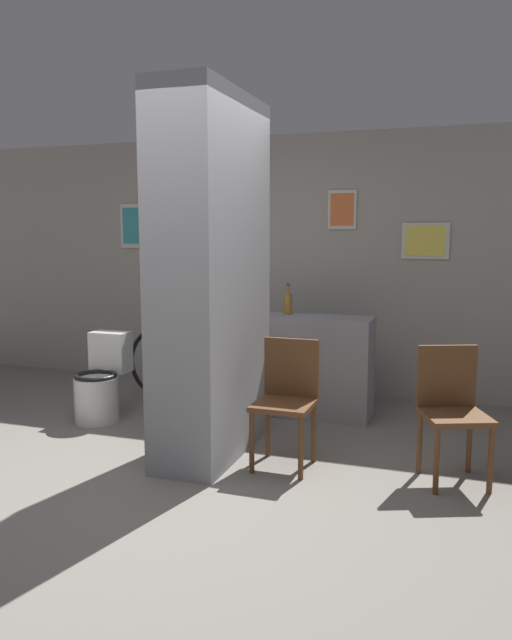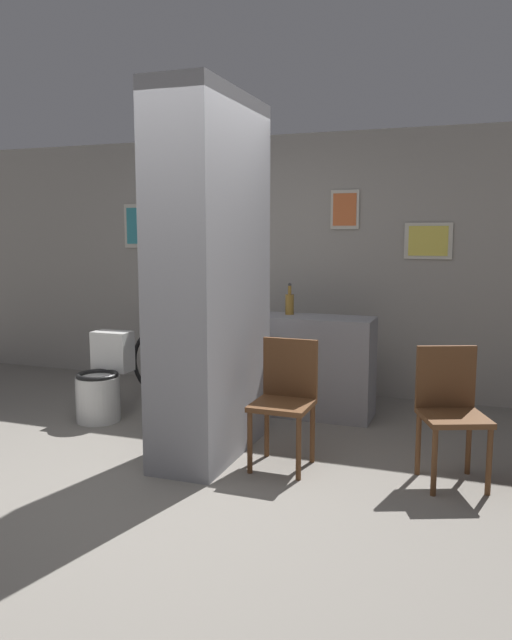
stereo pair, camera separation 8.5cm
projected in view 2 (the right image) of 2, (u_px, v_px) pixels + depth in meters
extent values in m
plane|color=slate|center=(156.00, 478.00, 4.18)|extent=(14.00, 14.00, 0.00)
cube|color=gray|center=(278.00, 264.00, 6.44)|extent=(8.00, 0.06, 2.60)
cube|color=beige|center=(139.00, 226.00, 6.88)|extent=(0.36, 0.02, 0.48)
cube|color=teal|center=(139.00, 226.00, 6.87)|extent=(0.30, 0.01, 0.39)
cube|color=beige|center=(428.00, 241.00, 5.86)|extent=(0.44, 0.02, 0.34)
cube|color=#E0CC4C|center=(428.00, 241.00, 5.85)|extent=(0.36, 0.01, 0.28)
cube|color=beige|center=(345.00, 210.00, 6.09)|extent=(0.28, 0.02, 0.38)
cube|color=#D86633|center=(345.00, 210.00, 6.07)|extent=(0.23, 0.01, 0.31)
cube|color=gray|center=(211.00, 278.00, 4.52)|extent=(0.48, 1.23, 2.60)
cylinder|color=black|center=(163.00, 244.00, 4.34)|extent=(0.03, 0.40, 0.40)
cylinder|color=red|center=(161.00, 244.00, 4.35)|extent=(0.01, 0.07, 0.07)
cube|color=gray|center=(297.00, 365.00, 5.61)|extent=(1.37, 0.44, 0.89)
cylinder|color=silver|center=(98.00, 399.00, 5.41)|extent=(0.38, 0.38, 0.39)
torus|color=black|center=(97.00, 375.00, 5.38)|extent=(0.37, 0.37, 0.04)
cube|color=silver|center=(113.00, 351.00, 5.59)|extent=(0.34, 0.20, 0.36)
cylinder|color=brown|center=(250.00, 443.00, 4.23)|extent=(0.04, 0.04, 0.43)
cylinder|color=brown|center=(299.00, 449.00, 4.11)|extent=(0.04, 0.04, 0.43)
cylinder|color=brown|center=(267.00, 428.00, 4.55)|extent=(0.04, 0.04, 0.43)
cylinder|color=brown|center=(312.00, 433.00, 4.43)|extent=(0.04, 0.04, 0.43)
cube|color=brown|center=(282.00, 405.00, 4.30)|extent=(0.40, 0.40, 0.04)
cube|color=brown|center=(290.00, 368.00, 4.44)|extent=(0.40, 0.03, 0.42)
cylinder|color=brown|center=(434.00, 462.00, 3.86)|extent=(0.04, 0.04, 0.43)
cylinder|color=brown|center=(489.00, 462.00, 3.87)|extent=(0.04, 0.04, 0.43)
cylinder|color=brown|center=(418.00, 444.00, 4.21)|extent=(0.04, 0.04, 0.43)
cylinder|color=brown|center=(469.00, 443.00, 4.22)|extent=(0.04, 0.04, 0.43)
cube|color=brown|center=(454.00, 418.00, 4.01)|extent=(0.52, 0.52, 0.04)
cube|color=brown|center=(446.00, 377.00, 4.16)|extent=(0.38, 0.18, 0.42)
torus|color=black|center=(165.00, 363.00, 6.09)|extent=(0.73, 0.04, 0.73)
torus|color=black|center=(261.00, 370.00, 5.75)|extent=(0.73, 0.04, 0.73)
cylinder|color=#194C8C|center=(212.00, 347.00, 5.89)|extent=(0.91, 0.04, 0.04)
cylinder|color=#194C8C|center=(188.00, 345.00, 5.98)|extent=(0.03, 0.03, 0.38)
cylinder|color=#194C8C|center=(256.00, 350.00, 5.74)|extent=(0.03, 0.03, 0.35)
cube|color=black|center=(188.00, 324.00, 5.95)|extent=(0.16, 0.06, 0.04)
cylinder|color=#262626|center=(256.00, 331.00, 5.72)|extent=(0.03, 0.42, 0.03)
cylinder|color=olive|center=(290.00, 304.00, 5.63)|extent=(0.08, 0.08, 0.18)
cylinder|color=olive|center=(290.00, 290.00, 5.61)|extent=(0.03, 0.03, 0.08)
sphere|color=#333333|center=(290.00, 285.00, 5.61)|extent=(0.03, 0.03, 0.03)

